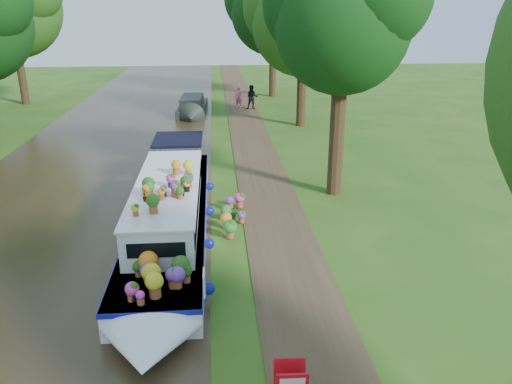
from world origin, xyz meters
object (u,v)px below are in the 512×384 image
(plant_boat, at_px, (169,214))
(pedestrian_dark, at_px, (252,97))
(pedestrian_pink, at_px, (239,97))
(second_boat, at_px, (192,107))

(plant_boat, height_order, pedestrian_dark, plant_boat)
(plant_boat, bearing_deg, pedestrian_pink, 81.50)
(pedestrian_pink, distance_m, pedestrian_dark, 1.10)
(plant_boat, distance_m, pedestrian_dark, 21.44)
(pedestrian_dark, bearing_deg, pedestrian_pink, 152.30)
(pedestrian_pink, bearing_deg, plant_boat, -75.88)
(plant_boat, xyz_separation_m, pedestrian_pink, (3.23, 21.62, -0.07))
(plant_boat, relative_size, pedestrian_dark, 7.92)
(second_boat, distance_m, pedestrian_pink, 3.73)
(pedestrian_pink, bearing_deg, pedestrian_dark, -10.10)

